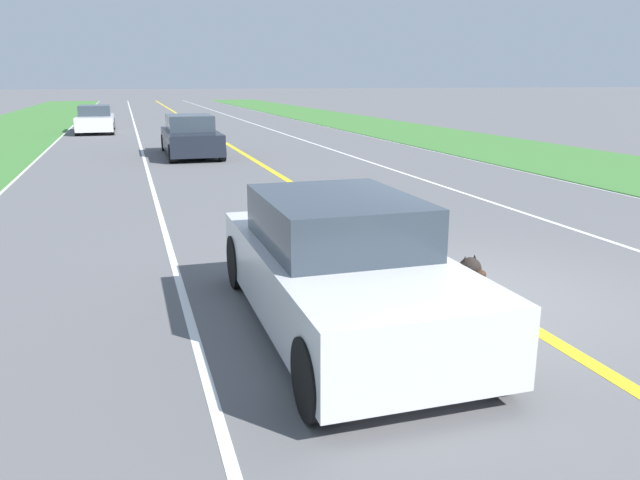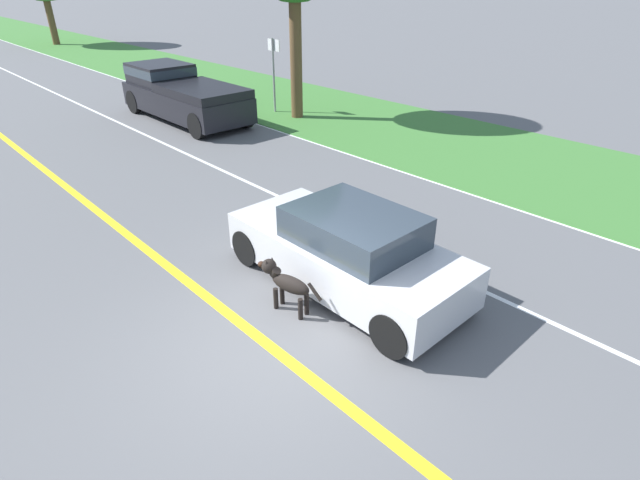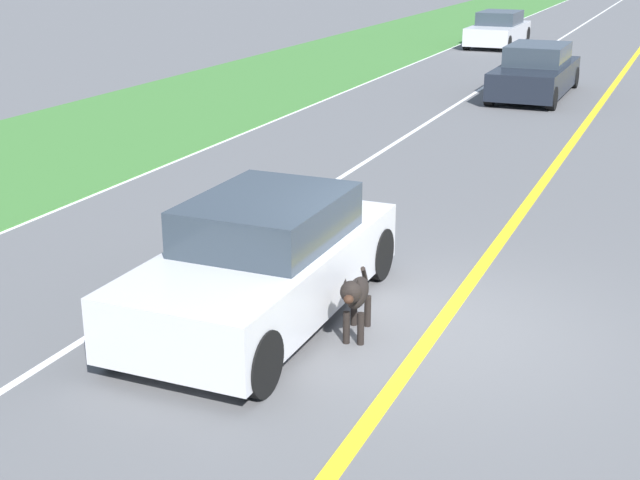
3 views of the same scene
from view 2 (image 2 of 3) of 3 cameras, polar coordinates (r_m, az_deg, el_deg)
name	(u,v)px [view 2 (image 2 of 3)]	position (r m, az deg, el deg)	size (l,w,h in m)	color
ground_plane	(273,348)	(7.33, -5.44, -12.23)	(400.00, 400.00, 0.00)	#5B5B5E
centre_divider_line	(273,348)	(7.33, -5.44, -12.20)	(0.18, 160.00, 0.01)	yellow
lane_edge_line_right	(514,208)	(12.20, 21.34, 3.42)	(0.14, 160.00, 0.01)	white
lane_dash_same_dir	(421,262)	(9.43, 11.48, -2.49)	(0.10, 160.00, 0.01)	white
grass_verge_right	(571,175)	(14.81, 26.74, 6.64)	(6.00, 160.00, 0.03)	#3D7533
ego_car	(347,251)	(8.29, 3.14, -1.25)	(1.83, 4.25, 1.41)	silver
dog	(285,282)	(7.78, -3.99, -4.79)	(0.41, 1.23, 0.82)	black
pickup_truck	(181,93)	(19.20, -15.59, 15.86)	(2.09, 5.70, 1.77)	black
street_sign	(274,67)	(19.41, -5.31, 19.11)	(0.11, 0.64, 2.65)	gray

